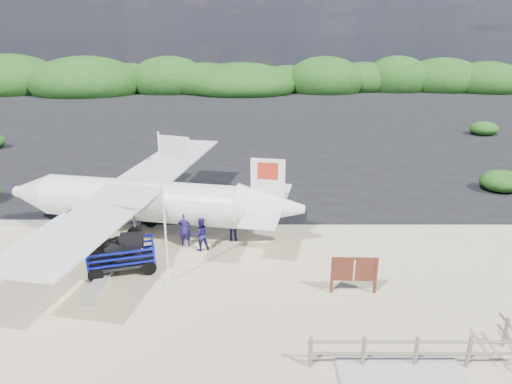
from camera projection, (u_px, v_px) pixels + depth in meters
The scene contains 12 objects.
ground at pixel (219, 277), 17.82m from camera, with size 160.00×160.00×0.00m, color beige.
asphalt_apron at pixel (242, 124), 46.03m from camera, with size 90.00×50.00×0.04m, color #B2B2B2, non-canonical shape.
lagoon at pixel (9, 258), 19.24m from camera, with size 9.00×7.00×0.40m, color #B2B2B2, non-canonical shape.
vegetation_band at pixel (247, 91), 69.54m from camera, with size 124.00×8.00×4.40m, color #B2B2B2, non-canonical shape.
fence at pixel (414, 366), 13.11m from camera, with size 6.40×2.00×1.10m, color #B2B2B2, non-canonical shape.
baggage_cart at pixel (123, 271), 18.26m from camera, with size 2.78×1.59×1.39m, color #0B13A9, non-canonical shape.
flagpole at pixel (169, 282), 17.42m from camera, with size 1.17×0.49×5.85m, color white, non-canonical shape.
signboard at pixel (352, 292), 16.76m from camera, with size 1.79×0.17×1.47m, color #5B271A, non-canonical shape.
crew_a at pixel (185, 229), 20.11m from camera, with size 0.60×0.39×1.63m, color #1A154F.
crew_b at pixel (201, 234), 19.73m from camera, with size 0.73×0.57×1.49m, color #1A154F.
crew_c at pixel (233, 226), 20.57m from camera, with size 0.86×0.36×1.48m, color #1A154F.
aircraft_large at pixel (459, 142), 38.68m from camera, with size 16.89×16.89×5.07m, color #B2B2B2, non-canonical shape.
Camera 1 is at (1.46, -15.62, 9.18)m, focal length 32.00 mm.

